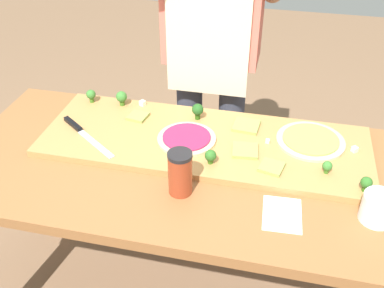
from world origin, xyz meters
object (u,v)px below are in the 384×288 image
pizza_whole_beet_magenta (187,138)px  pizza_slice_far_right (138,116)px  pizza_slice_near_right (272,167)px  broccoli_floret_front_left (122,97)px  pizza_slice_center (246,126)px  cheese_crumble_c (355,149)px  cheese_crumble_a (268,141)px  broccoli_floret_back_mid (211,156)px  recipe_note (282,214)px  broccoli_floret_center_right (366,183)px  broccoli_floret_front_right (198,110)px  chefs_knife (81,131)px  pizza_whole_pesto_green (311,140)px  cook_center (212,38)px  pizza_slice_near_left (245,150)px  broccoli_floret_front_mid (327,166)px  sauce_jar (180,173)px  flour_cup (378,209)px  broccoli_floret_back_left (91,95)px  cheese_crumble_b (142,103)px  prep_table (185,187)px

pizza_whole_beet_magenta → pizza_slice_far_right: (-0.22, 0.11, -0.00)m
pizza_slice_near_right → broccoli_floret_front_left: size_ratio=1.22×
pizza_whole_beet_magenta → pizza_slice_center: bearing=33.4°
broccoli_floret_front_left → cheese_crumble_c: broccoli_floret_front_left is taller
pizza_slice_far_right → cheese_crumble_a: 0.51m
broccoli_floret_back_mid → recipe_note: (0.25, -0.17, -0.05)m
pizza_slice_far_right → broccoli_floret_center_right: size_ratio=1.35×
broccoli_floret_front_left → broccoli_floret_front_right: bearing=-6.0°
pizza_slice_far_right → broccoli_floret_front_left: bearing=140.3°
broccoli_floret_front_right → recipe_note: broccoli_floret_front_right is taller
chefs_knife → pizza_slice_near_right: 0.71m
pizza_whole_pesto_green → cook_center: cook_center is taller
pizza_slice_center → cheese_crumble_c: cheese_crumble_c is taller
pizza_slice_near_left → broccoli_floret_front_left: size_ratio=1.44×
chefs_knife → broccoli_floret_center_right: bearing=-6.1°
chefs_knife → recipe_note: chefs_knife is taller
broccoli_floret_front_mid → pizza_slice_center: bearing=143.5°
broccoli_floret_center_right → sauce_jar: (-0.57, -0.10, 0.02)m
pizza_slice_center → sauce_jar: (-0.16, -0.38, 0.05)m
pizza_whole_beet_magenta → pizza_slice_far_right: bearing=154.4°
broccoli_floret_back_mid → flour_cup: bearing=-13.7°
pizza_slice_center → broccoli_floret_back_left: bearing=175.9°
recipe_note → cook_center: 0.87m
pizza_slice_center → broccoli_floret_front_mid: size_ratio=2.10×
broccoli_floret_front_mid → broccoli_floret_front_right: bearing=154.4°
pizza_slice_near_right → cheese_crumble_a: size_ratio=5.44×
broccoli_floret_front_left → broccoli_floret_center_right: (0.92, -0.33, -0.01)m
pizza_slice_far_right → flour_cup: 0.92m
broccoli_floret_center_right → flour_cup: (0.03, -0.10, -0.02)m
flour_cup → chefs_knife: bearing=168.9°
pizza_whole_pesto_green → cheese_crumble_b: 0.68m
pizza_slice_far_right → cheese_crumble_b: (-0.01, 0.09, 0.00)m
broccoli_floret_front_right → sauce_jar: size_ratio=0.43×
pizza_slice_near_right → flour_cup: flour_cup is taller
pizza_whole_pesto_green → recipe_note: (-0.08, -0.37, -0.03)m
pizza_whole_beet_magenta → broccoli_floret_front_mid: (0.49, -0.08, 0.02)m
pizza_whole_pesto_green → broccoli_floret_front_left: bearing=172.6°
broccoli_floret_front_left → broccoli_floret_back_mid: broccoli_floret_front_left is taller
sauce_jar → cook_center: size_ratio=0.09×
prep_table → flour_cup: (0.61, -0.13, 0.15)m
broccoli_floret_back_left → cheese_crumble_b: broccoli_floret_back_left is taller
pizza_slice_near_right → cheese_crumble_c: cheese_crumble_c is taller
chefs_knife → cheese_crumble_c: cheese_crumble_c is taller
pizza_whole_beet_magenta → broccoli_floret_back_left: broccoli_floret_back_left is taller
cheese_crumble_c → sauce_jar: bearing=-150.5°
prep_table → cook_center: size_ratio=0.97×
broccoli_floret_back_left → cheese_crumble_c: bearing=-6.5°
cheese_crumble_c → pizza_slice_near_left: bearing=-167.0°
prep_table → sauce_jar: bearing=-82.4°
broccoli_floret_front_left → sauce_jar: bearing=-50.9°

